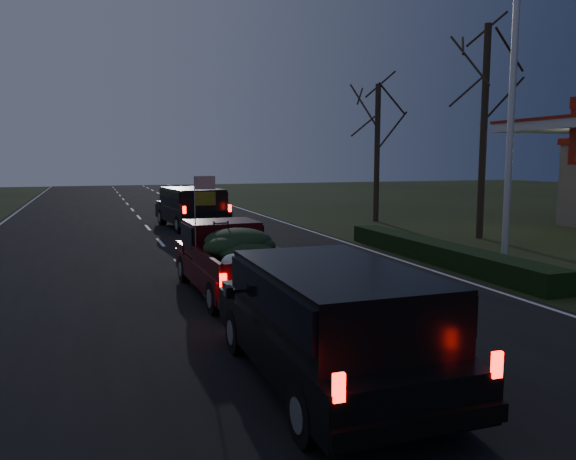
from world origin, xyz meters
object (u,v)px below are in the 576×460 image
object	(u,v)px
light_pole	(513,82)
pickup_truck	(231,254)
lead_suv	(192,204)
rear_suv	(331,313)

from	to	relation	value
light_pole	pickup_truck	distance (m)	10.00
lead_suv	rear_suv	size ratio (longest dim) A/B	1.11
lead_suv	pickup_truck	bearing A→B (deg)	-101.27
pickup_truck	light_pole	bearing A→B (deg)	4.19
light_pole	rear_suv	size ratio (longest dim) A/B	1.85
pickup_truck	rear_suv	world-z (taller)	pickup_truck
pickup_truck	rear_suv	bearing A→B (deg)	-91.57
light_pole	pickup_truck	size ratio (longest dim) A/B	1.88
pickup_truck	lead_suv	distance (m)	13.08
pickup_truck	rear_suv	xyz separation A→B (m)	(-0.00, -5.96, 0.13)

